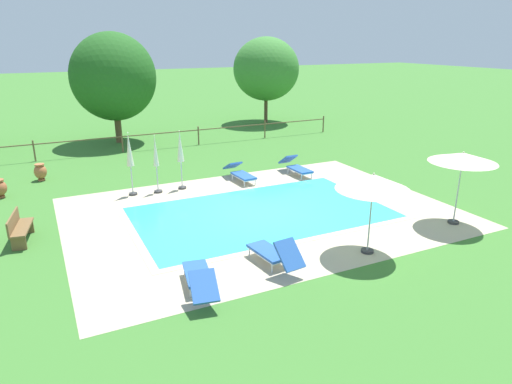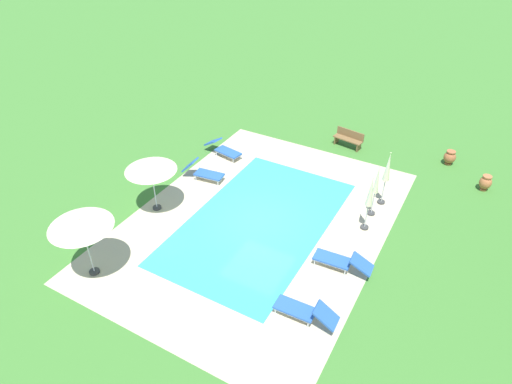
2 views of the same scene
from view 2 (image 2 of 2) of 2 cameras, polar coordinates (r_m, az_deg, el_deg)
ground_plane at (r=17.86m, az=0.35°, el=-3.82°), size 160.00×160.00×0.00m
pool_deck_paving at (r=17.86m, az=0.35°, el=-3.81°), size 12.99×9.48×0.01m
swimming_pool_water at (r=17.86m, az=0.35°, el=-3.81°), size 8.60×5.09×0.01m
pool_coping_rim at (r=17.85m, az=0.35°, el=-3.80°), size 9.08×5.57×0.01m
sun_lounger_north_near_steps at (r=14.27m, az=6.13°, el=-14.85°), size 0.66×2.04×0.80m
sun_lounger_north_mid at (r=21.99m, az=-4.16°, el=5.49°), size 0.96×2.12×0.77m
sun_lounger_north_far at (r=15.97m, az=10.77°, el=-8.63°), size 0.72×2.09×0.73m
sun_lounger_north_end at (r=20.27m, az=-6.72°, el=2.58°), size 0.83×1.98×0.93m
patio_umbrella_open_foreground at (r=15.37m, az=-21.54°, el=-3.76°), size 2.09×2.09×2.42m
patio_umbrella_open_by_bench at (r=17.84m, az=-13.36°, el=3.28°), size 2.04×2.04×2.35m
patio_umbrella_closed_row_west at (r=18.02m, az=15.12°, el=0.88°), size 0.32×0.32×2.32m
patio_umbrella_closed_row_mid_west at (r=17.12m, az=14.39°, el=-0.43°), size 0.32×0.32×2.39m
patio_umbrella_closed_row_centre at (r=18.69m, az=16.45°, el=2.70°), size 0.32×0.32×2.47m
wooden_bench_lawn_side at (r=23.16m, az=11.76°, el=6.75°), size 0.69×1.55×0.87m
terracotta_urn_near_fence at (r=23.14m, az=23.52°, el=4.11°), size 0.55×0.55×0.71m
terracotta_urn_by_tree at (r=21.83m, az=27.27°, el=1.09°), size 0.51×0.51×0.73m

